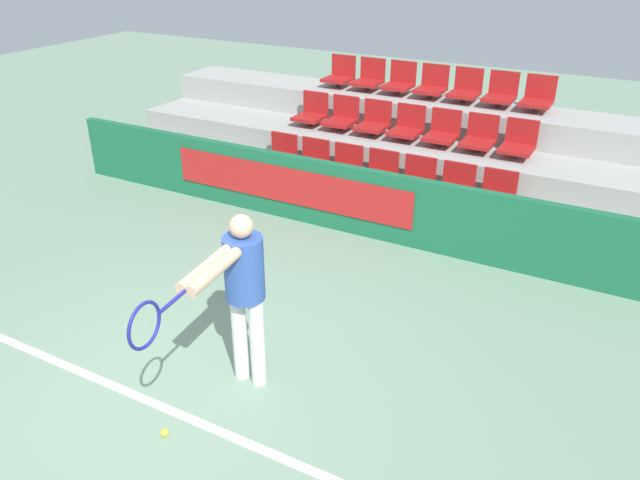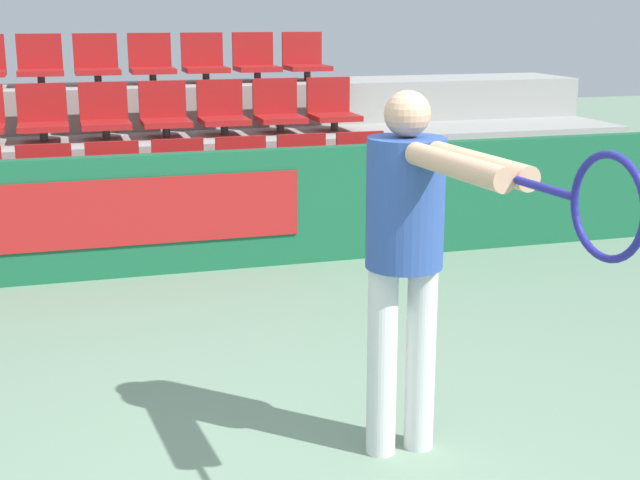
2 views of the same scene
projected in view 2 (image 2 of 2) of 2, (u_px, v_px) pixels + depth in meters
The scene contains 23 objects.
barrier_wall at pixel (190, 212), 6.62m from camera, with size 9.29×0.14×0.90m.
bleacher_tier_front at pixel (185, 228), 7.21m from camera, with size 8.89×0.95×0.40m.
bleacher_tier_middle at pixel (169, 182), 8.05m from camera, with size 8.89×0.95×0.80m.
bleacher_tier_back at pixel (157, 145), 8.88m from camera, with size 8.89×0.95×1.21m.
stadium_chair_1 at pixel (46, 184), 6.94m from camera, with size 0.42×0.46×0.49m.
stadium_chair_2 at pixel (115, 180), 7.08m from camera, with size 0.42×0.46×0.49m.
stadium_chair_3 at pixel (181, 177), 7.23m from camera, with size 0.42×0.46×0.49m.
stadium_chair_4 at pixel (244, 174), 7.37m from camera, with size 0.42×0.46×0.49m.
stadium_chair_5 at pixel (306, 171), 7.51m from camera, with size 0.42×0.46×0.49m.
stadium_chair_6 at pixel (365, 168), 7.66m from camera, with size 0.42×0.46×0.49m.
stadium_chair_8 at pixel (43, 118), 7.72m from camera, with size 0.42×0.46×0.49m.
stadium_chair_9 at pixel (105, 116), 7.87m from camera, with size 0.42×0.46×0.49m.
stadium_chair_10 at pixel (165, 115), 8.01m from camera, with size 0.42×0.46×0.49m.
stadium_chair_11 at pixel (223, 113), 8.15m from camera, with size 0.42×0.46×0.49m.
stadium_chair_12 at pixel (278, 111), 8.30m from camera, with size 0.42×0.46×0.49m.
stadium_chair_13 at pixel (332, 109), 8.44m from camera, with size 0.42×0.46×0.49m.
stadium_chair_15 at pixel (40, 65), 8.51m from camera, with size 0.42×0.46×0.49m.
stadium_chair_16 at pixel (97, 64), 8.65m from camera, with size 0.42×0.46×0.49m.
stadium_chair_17 at pixel (151, 63), 8.80m from camera, with size 0.42×0.46×0.49m.
stadium_chair_18 at pixel (204, 62), 8.94m from camera, with size 0.42×0.46×0.49m.
stadium_chair_19 at pixel (256, 62), 9.08m from camera, with size 0.42×0.46×0.49m.
stadium_chair_20 at pixel (305, 61), 9.23m from camera, with size 0.42×0.46×0.49m.
tennis_player at pixel (413, 238), 3.67m from camera, with size 0.33×1.56×1.59m.
Camera 2 is at (-0.92, -2.87, 1.90)m, focal length 50.00 mm.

